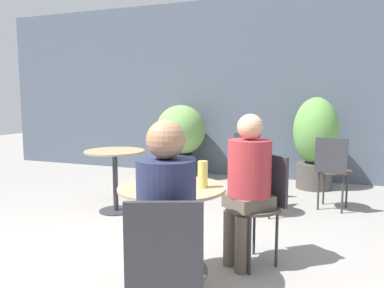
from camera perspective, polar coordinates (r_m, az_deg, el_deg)
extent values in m
plane|color=gray|center=(2.93, -7.54, -20.24)|extent=(20.00, 20.00, 0.00)
cube|color=#4C5666|center=(6.42, 9.33, 8.34)|extent=(10.00, 0.06, 3.00)
cylinder|color=#2D2D33|center=(2.86, -2.98, -20.72)|extent=(0.40, 0.40, 0.01)
cylinder|color=#2D2D33|center=(2.71, -3.03, -14.06)|extent=(0.06, 0.06, 0.70)
cylinder|color=#997F5B|center=(2.61, -3.08, -6.69)|extent=(0.75, 0.75, 0.02)
cylinder|color=#2D2D33|center=(4.62, -11.49, -9.90)|extent=(0.40, 0.40, 0.01)
cylinder|color=#2D2D33|center=(4.53, -11.60, -5.59)|extent=(0.06, 0.06, 0.70)
cylinder|color=#997F5B|center=(4.47, -11.71, -1.09)|extent=(0.70, 0.70, 0.02)
cylinder|color=#42382D|center=(2.01, -3.91, -18.76)|extent=(0.42, 0.42, 0.02)
cube|color=#2D2D33|center=(1.75, -4.33, -15.16)|extent=(0.34, 0.16, 0.41)
cylinder|color=#42382D|center=(3.07, 9.22, -9.62)|extent=(0.42, 0.42, 0.02)
cylinder|color=#2D2D33|center=(3.13, 12.77, -13.93)|extent=(0.02, 0.02, 0.46)
cylinder|color=#2D2D33|center=(3.32, 9.44, -12.61)|extent=(0.02, 0.02, 0.46)
cylinder|color=#2D2D33|center=(2.96, 8.78, -15.09)|extent=(0.02, 0.02, 0.46)
cylinder|color=#2D2D33|center=(3.16, 5.54, -13.58)|extent=(0.02, 0.02, 0.46)
cube|color=#2D2D33|center=(3.14, 11.97, -5.29)|extent=(0.30, 0.25, 0.41)
cylinder|color=#42382D|center=(4.83, 20.77, -3.88)|extent=(0.42, 0.42, 0.02)
cylinder|color=#2D2D33|center=(4.77, 18.70, -6.84)|extent=(0.02, 0.02, 0.46)
cylinder|color=#2D2D33|center=(4.72, 21.96, -7.13)|extent=(0.02, 0.02, 0.46)
cylinder|color=#2D2D33|center=(5.04, 19.42, -6.16)|extent=(0.02, 0.02, 0.46)
cylinder|color=#2D2D33|center=(4.99, 22.51, -6.42)|extent=(0.02, 0.02, 0.46)
cube|color=#2D2D33|center=(4.61, 20.42, -1.68)|extent=(0.36, 0.10, 0.41)
cylinder|color=#42382D|center=(5.22, 8.91, -2.72)|extent=(0.42, 0.42, 0.02)
cylinder|color=#2D2D33|center=(5.17, 6.98, -5.46)|extent=(0.02, 0.02, 0.46)
cylinder|color=#2D2D33|center=(5.10, 9.93, -5.69)|extent=(0.02, 0.02, 0.46)
cylinder|color=#2D2D33|center=(5.43, 7.86, -4.88)|extent=(0.02, 0.02, 0.46)
cylinder|color=#2D2D33|center=(5.36, 10.67, -5.09)|extent=(0.02, 0.02, 0.46)
cube|color=#2D2D33|center=(5.01, 8.37, -0.66)|extent=(0.36, 0.06, 0.41)
cylinder|color=#42382D|center=(4.40, 10.99, -4.59)|extent=(0.42, 0.42, 0.02)
cylinder|color=#2D2D33|center=(4.63, 10.20, -7.00)|extent=(0.02, 0.02, 0.46)
cylinder|color=#2D2D33|center=(4.40, 8.49, -7.71)|extent=(0.02, 0.02, 0.46)
cylinder|color=#2D2D33|center=(4.51, 13.29, -7.45)|extent=(0.02, 0.02, 0.46)
cylinder|color=#2D2D33|center=(4.27, 11.71, -8.22)|extent=(0.02, 0.02, 0.46)
cube|color=#2D2D33|center=(4.45, 8.89, -1.62)|extent=(0.14, 0.35, 0.41)
cube|color=#2D2D33|center=(2.02, -3.86, -16.85)|extent=(0.35, 0.36, 0.09)
cylinder|color=#232847|center=(1.93, -3.93, -9.21)|extent=(0.30, 0.30, 0.47)
sphere|color=#9E7051|center=(1.86, -4.01, 0.68)|extent=(0.20, 0.20, 0.20)
cylinder|color=brown|center=(3.10, 5.74, -14.05)|extent=(0.10, 0.10, 0.45)
cylinder|color=brown|center=(2.99, 7.55, -14.91)|extent=(0.10, 0.10, 0.45)
cube|color=brown|center=(3.03, 8.66, -8.64)|extent=(0.43, 0.43, 0.10)
cylinder|color=#9E2D33|center=(2.97, 8.75, -3.60)|extent=(0.34, 0.34, 0.44)
sphere|color=tan|center=(2.92, 8.87, 2.60)|extent=(0.20, 0.20, 0.20)
cylinder|color=#DBC65B|center=(2.65, -7.61, -4.73)|extent=(0.06, 0.06, 0.14)
cylinder|color=#DBC65B|center=(2.38, -3.38, -5.66)|extent=(0.06, 0.06, 0.17)
cylinder|color=#DBC65B|center=(2.55, 1.65, -4.64)|extent=(0.07, 0.07, 0.18)
cylinder|color=silver|center=(2.79, -4.55, -3.96)|extent=(0.06, 0.06, 0.15)
cylinder|color=#47423D|center=(6.38, -1.69, -3.32)|extent=(0.48, 0.48, 0.39)
ellipsoid|color=#709E51|center=(6.30, -1.71, 2.17)|extent=(0.83, 0.83, 0.83)
cylinder|color=#47423D|center=(5.89, 18.08, -4.61)|extent=(0.51, 0.51, 0.38)
ellipsoid|color=#609947|center=(5.80, 18.33, 1.96)|extent=(0.64, 0.64, 0.98)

